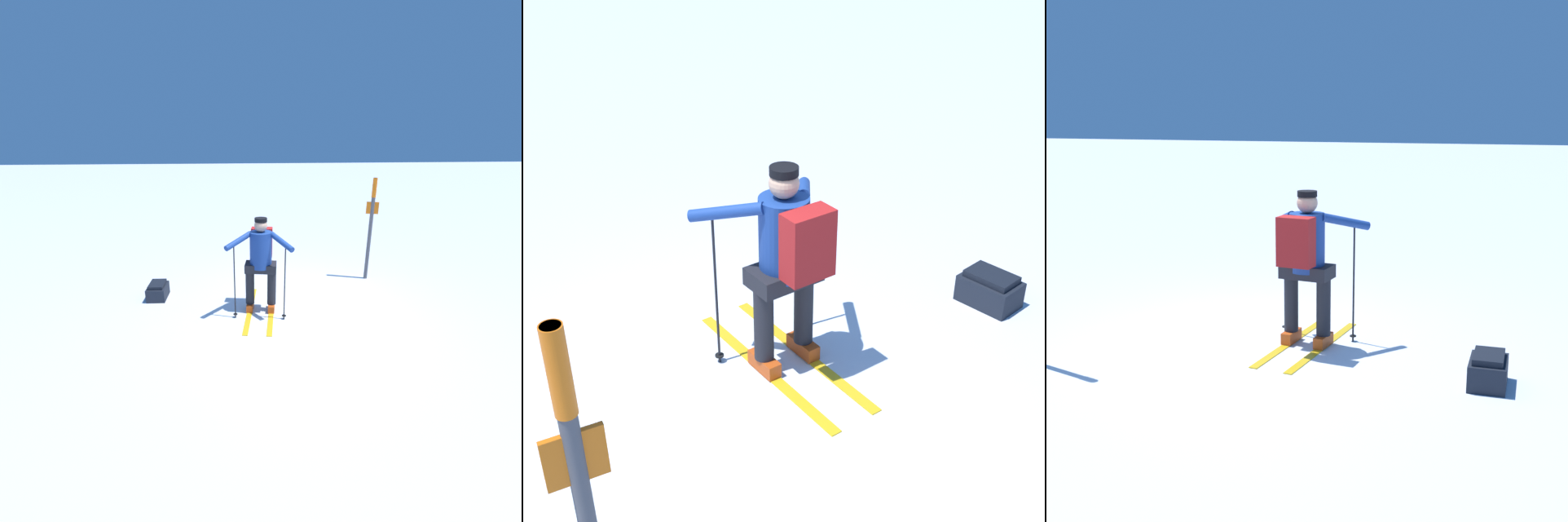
# 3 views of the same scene
# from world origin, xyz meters

# --- Properties ---
(ground_plane) EXTENTS (80.00, 80.00, 0.00)m
(ground_plane) POSITION_xyz_m (0.00, 0.00, 0.00)
(ground_plane) COLOR white
(skier) EXTENTS (1.09, 1.81, 1.64)m
(skier) POSITION_xyz_m (-0.58, 0.08, 0.96)
(skier) COLOR gold
(skier) RESTS_ON ground_plane
(dropped_backpack) EXTENTS (0.36, 0.52, 0.30)m
(dropped_backpack) POSITION_xyz_m (-2.46, 0.74, 0.14)
(dropped_backpack) COLOR black
(dropped_backpack) RESTS_ON ground_plane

